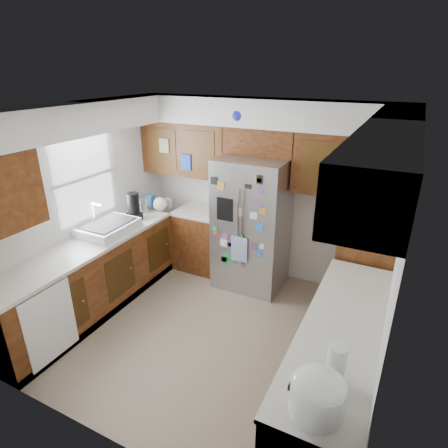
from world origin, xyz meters
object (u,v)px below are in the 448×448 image
(pantry, at_px, (371,234))
(fridge, at_px, (252,224))
(rice_cooker, at_px, (318,393))
(paper_towel, at_px, (336,364))

(pantry, xyz_separation_m, fridge, (-1.50, 0.05, -0.17))
(pantry, height_order, fridge, pantry)
(rice_cooker, bearing_deg, pantry, 89.99)
(fridge, bearing_deg, rice_cooker, -59.87)
(rice_cooker, distance_m, paper_towel, 0.30)
(pantry, bearing_deg, fridge, 177.94)
(paper_towel, bearing_deg, rice_cooker, -99.31)
(paper_towel, bearing_deg, fridge, 124.14)
(rice_cooker, relative_size, paper_towel, 1.20)
(rice_cooker, bearing_deg, paper_towel, 80.69)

